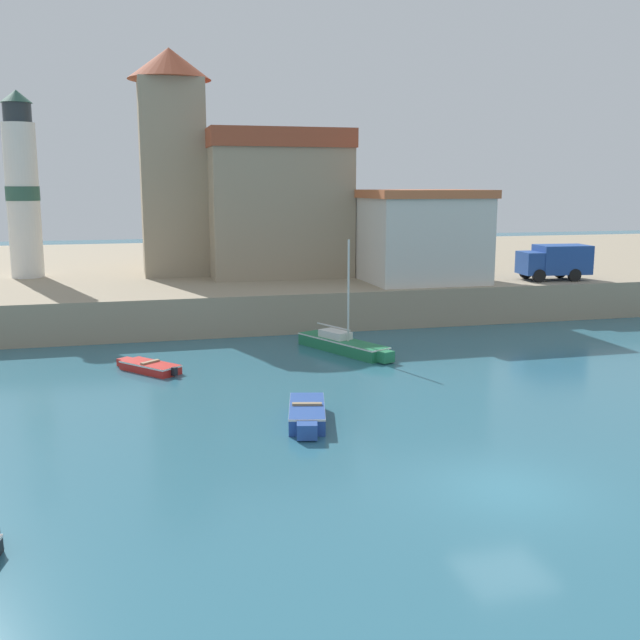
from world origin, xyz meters
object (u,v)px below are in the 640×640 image
dinghy_blue_1 (307,414)px  harbor_shed_mid_row (423,236)px  lighthouse (22,189)px  church (250,194)px  sailboat_green_4 (343,344)px  truck_on_quay (554,261)px  dinghy_red_3 (149,366)px

dinghy_blue_1 → harbor_shed_mid_row: size_ratio=0.55×
lighthouse → church: bearing=4.5°
harbor_shed_mid_row → church: bearing=133.5°
sailboat_green_4 → truck_on_quay: 17.72m
sailboat_green_4 → church: 19.55m
dinghy_blue_1 → harbor_shed_mid_row: 22.86m
dinghy_blue_1 → church: church is taller
dinghy_red_3 → sailboat_green_4: 9.59m
harbor_shed_mid_row → truck_on_quay: harbor_shed_mid_row is taller
lighthouse → harbor_shed_mid_row: lighthouse is taller
dinghy_red_3 → lighthouse: (-6.99, 18.58, 7.70)m
sailboat_green_4 → church: church is taller
dinghy_blue_1 → dinghy_red_3: (-5.09, 8.82, -0.10)m
lighthouse → sailboat_green_4: bearing=-45.9°
church → lighthouse: bearing=-175.5°
harbor_shed_mid_row → truck_on_quay: (8.39, -1.38, -1.63)m
church → lighthouse: (-14.84, -1.18, 0.41)m
dinghy_blue_1 → truck_on_quay: size_ratio=0.89×
truck_on_quay → sailboat_green_4: bearing=-156.0°
lighthouse → truck_on_quay: bearing=-16.9°
sailboat_green_4 → harbor_shed_mid_row: harbor_shed_mid_row is taller
sailboat_green_4 → church: size_ratio=0.40×
dinghy_red_3 → church: size_ratio=0.21×
dinghy_blue_1 → lighthouse: 30.89m
sailboat_green_4 → harbor_shed_mid_row: bearing=48.3°
dinghy_red_3 → harbor_shed_mid_row: 20.37m
dinghy_blue_1 → harbor_shed_mid_row: harbor_shed_mid_row is taller
dinghy_blue_1 → dinghy_red_3: bearing=120.0°
lighthouse → truck_on_quay: size_ratio=2.64×
dinghy_blue_1 → church: 29.59m
dinghy_red_3 → harbor_shed_mid_row: bearing=30.7°
dinghy_red_3 → church: church is taller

